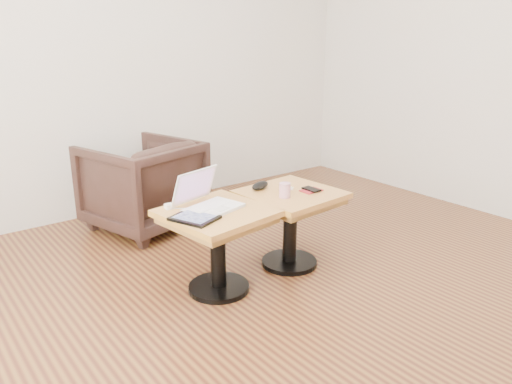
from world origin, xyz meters
TOP-DOWN VIEW (x-y plane):
  - room_shell at (0.00, 0.00)m, footprint 4.52×4.52m
  - side_table_left at (-0.15, 0.63)m, footprint 0.59×0.59m
  - side_table_right at (0.38, 0.63)m, footprint 0.56×0.56m
  - laptop at (-0.17, 0.69)m, footprint 0.36×0.34m
  - tablet at (-0.32, 0.59)m, footprint 0.24×0.27m
  - charging_adapter at (-0.34, 0.81)m, footprint 0.04×0.04m
  - glasses_case at (0.26, 0.79)m, footprint 0.16×0.11m
  - striped_cup at (0.28, 0.58)m, footprint 0.08×0.08m
  - earbuds_tangle at (0.40, 0.67)m, footprint 0.08×0.05m
  - phone_on_sleeve at (0.48, 0.57)m, footprint 0.13×0.11m
  - armchair at (-0.05, 1.76)m, footprint 0.86×0.87m

SIDE VIEW (x-z plane):
  - armchair at x=-0.05m, z-range 0.00..0.65m
  - side_table_left at x=-0.15m, z-range 0.12..0.59m
  - side_table_right at x=0.38m, z-range 0.12..0.59m
  - earbuds_tangle at x=0.40m, z-range 0.47..0.49m
  - phone_on_sleeve at x=0.48m, z-range 0.47..0.49m
  - tablet at x=-0.32m, z-range 0.47..0.49m
  - charging_adapter at x=-0.34m, z-range 0.47..0.50m
  - glasses_case at x=0.26m, z-range 0.47..0.52m
  - laptop at x=-0.17m, z-range 0.41..0.62m
  - striped_cup at x=0.28m, z-range 0.47..0.56m
  - room_shell at x=0.00m, z-range 0.00..2.71m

